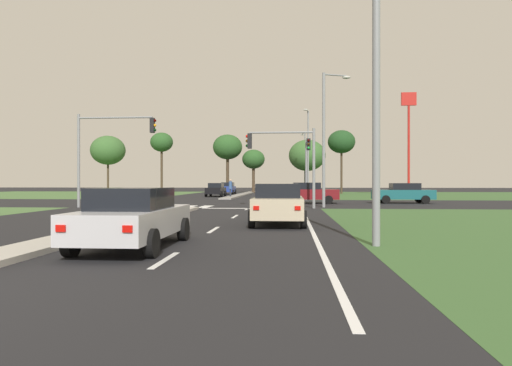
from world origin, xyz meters
TOP-DOWN VIEW (x-y plane):
  - ground_plane at (0.00, 30.00)m, footprint 200.00×200.00m
  - grass_verge_far_left at (-25.50, 54.50)m, footprint 35.00×35.00m
  - grass_verge_far_right at (25.50, 54.50)m, footprint 35.00×35.00m
  - median_island_near at (0.00, 11.00)m, footprint 1.20×22.00m
  - median_island_far at (0.00, 55.00)m, footprint 1.20×36.00m
  - lane_dash_near at (3.50, 4.35)m, footprint 0.14×2.00m
  - lane_dash_second at (3.50, 10.35)m, footprint 0.14×2.00m
  - lane_dash_third at (3.50, 16.35)m, footprint 0.14×2.00m
  - lane_dash_fourth at (3.50, 22.35)m, footprint 0.14×2.00m
  - edge_line_right at (6.85, 12.00)m, footprint 0.14×24.00m
  - stop_bar_near at (3.80, 23.00)m, footprint 6.40×0.50m
  - crosswalk_bar_near at (-6.40, 24.80)m, footprint 0.70×2.80m
  - crosswalk_bar_second at (-5.25, 24.80)m, footprint 0.70×2.80m
  - crosswalk_bar_third at (-4.10, 24.80)m, footprint 0.70×2.80m
  - crosswalk_bar_fourth at (-2.95, 24.80)m, footprint 0.70×2.80m
  - crosswalk_bar_fifth at (-1.80, 24.80)m, footprint 0.70×2.80m
  - crosswalk_bar_sixth at (-0.65, 24.80)m, footprint 0.70×2.80m
  - crosswalk_bar_seventh at (0.50, 24.80)m, footprint 0.70×2.80m
  - car_blue_near at (-2.34, 55.85)m, footprint 1.99×4.19m
  - car_teal_second at (14.90, 30.86)m, footprint 4.63×1.96m
  - car_black_third at (-2.34, 46.13)m, footprint 1.95×4.63m
  - car_beige_fourth at (5.67, 12.33)m, footprint 2.06×4.14m
  - car_silver_fifth at (2.23, 6.02)m, footprint 2.02×4.60m
  - car_maroon_sixth at (7.53, 30.14)m, footprint 4.58×2.07m
  - traffic_signal_near_right at (5.94, 23.40)m, footprint 4.38×0.32m
  - traffic_signal_near_left at (-5.76, 23.40)m, footprint 5.25×0.32m
  - traffic_signal_far_right at (7.60, 34.60)m, footprint 0.32×5.39m
  - street_lamp_near at (8.14, 6.80)m, footprint 2.35×0.28m
  - street_lamp_second at (8.46, 24.71)m, footprint 1.90×0.77m
  - street_lamp_third at (8.27, 49.68)m, footprint 0.75×2.46m
  - street_lamp_fourth at (8.27, 62.12)m, footprint 0.70×2.39m
  - pedestrian_at_median at (-0.17, 42.35)m, footprint 0.34×0.34m
  - fastfood_pole_sign at (20.63, 51.48)m, footprint 1.80×0.40m
  - treeline_near at (-22.53, 64.11)m, footprint 5.38×5.38m
  - treeline_second at (-13.11, 61.42)m, footprint 3.38×3.38m
  - treeline_third at (-3.51, 64.17)m, footprint 4.53×4.53m
  - treeline_fourth at (0.55, 63.62)m, footprint 3.44×3.44m
  - treeline_fifth at (8.56, 59.40)m, footprint 5.22×5.22m
  - treeline_sixth at (13.47, 60.23)m, footprint 3.89×3.89m

SIDE VIEW (x-z plane):
  - ground_plane at x=0.00m, z-range 0.00..0.00m
  - grass_verge_far_left at x=-25.50m, z-range 0.00..0.01m
  - grass_verge_far_right at x=25.50m, z-range 0.00..0.01m
  - lane_dash_near at x=3.50m, z-range 0.00..0.01m
  - lane_dash_second at x=3.50m, z-range 0.00..0.01m
  - lane_dash_third at x=3.50m, z-range 0.00..0.01m
  - lane_dash_fourth at x=3.50m, z-range 0.00..0.01m
  - edge_line_right at x=6.85m, z-range 0.00..0.01m
  - stop_bar_near at x=3.80m, z-range 0.00..0.01m
  - crosswalk_bar_near at x=-6.40m, z-range 0.00..0.01m
  - crosswalk_bar_second at x=-5.25m, z-range 0.00..0.01m
  - crosswalk_bar_third at x=-4.10m, z-range 0.00..0.01m
  - crosswalk_bar_fourth at x=-2.95m, z-range 0.00..0.01m
  - crosswalk_bar_fifth at x=-1.80m, z-range 0.00..0.01m
  - crosswalk_bar_sixth at x=-0.65m, z-range 0.00..0.01m
  - crosswalk_bar_seventh at x=0.50m, z-range 0.00..0.01m
  - median_island_near at x=0.00m, z-range 0.00..0.14m
  - median_island_far at x=0.00m, z-range 0.00..0.14m
  - car_silver_fifth at x=2.23m, z-range 0.02..1.52m
  - car_black_third at x=-2.34m, z-range 0.02..1.56m
  - car_teal_second at x=14.90m, z-range 0.02..1.58m
  - car_beige_fourth at x=5.67m, z-range 0.02..1.59m
  - car_maroon_sixth at x=7.53m, z-range 0.02..1.62m
  - car_blue_near at x=-2.34m, z-range 0.01..1.63m
  - pedestrian_at_median at x=-0.17m, z-range 0.34..2.16m
  - traffic_signal_near_right at x=5.94m, z-range 0.96..5.97m
  - traffic_signal_far_right at x=7.60m, z-range 1.08..6.55m
  - traffic_signal_near_left at x=-5.76m, z-range 1.16..7.22m
  - street_lamp_second at x=8.46m, z-range 0.50..9.27m
  - treeline_fourth at x=0.55m, z-range 1.78..8.40m
  - street_lamp_fourth at x=8.27m, z-range 0.56..9.68m
  - treeline_fifth at x=8.56m, z-range 1.60..9.26m
  - street_lamp_third at x=8.27m, z-range 0.58..10.84m
  - street_lamp_near at x=8.14m, z-range 0.55..11.36m
  - treeline_near at x=-22.53m, z-range 2.18..11.15m
  - treeline_third at x=-3.51m, z-range 2.52..11.54m
  - treeline_sixth at x=13.47m, z-range 2.84..11.93m
  - treeline_second at x=-13.11m, z-range 3.01..12.11m
  - fastfood_pole_sign at x=20.63m, z-range 2.82..15.45m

